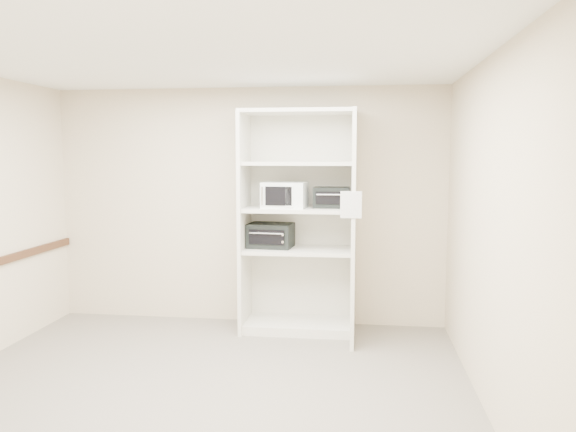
# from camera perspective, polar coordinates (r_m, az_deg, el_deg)

# --- Properties ---
(floor) EXTENTS (4.50, 4.00, 0.01)m
(floor) POSITION_cam_1_polar(r_m,az_deg,el_deg) (4.92, -8.77, -17.08)
(floor) COLOR #6E685C
(floor) RESTS_ON ground
(ceiling) EXTENTS (4.50, 4.00, 0.01)m
(ceiling) POSITION_cam_1_polar(r_m,az_deg,el_deg) (4.59, -9.35, 15.67)
(ceiling) COLOR white
(wall_back) EXTENTS (4.50, 0.02, 2.70)m
(wall_back) POSITION_cam_1_polar(r_m,az_deg,el_deg) (6.49, -4.07, 0.99)
(wall_back) COLOR beige
(wall_back) RESTS_ON ground
(wall_front) EXTENTS (4.50, 0.02, 2.70)m
(wall_front) POSITION_cam_1_polar(r_m,az_deg,el_deg) (2.73, -21.06, -6.73)
(wall_front) COLOR beige
(wall_front) RESTS_ON ground
(wall_right) EXTENTS (0.02, 4.00, 2.70)m
(wall_right) POSITION_cam_1_polar(r_m,az_deg,el_deg) (4.48, 19.75, -1.73)
(wall_right) COLOR beige
(wall_right) RESTS_ON ground
(shelving_unit) EXTENTS (1.24, 0.92, 2.42)m
(shelving_unit) POSITION_cam_1_polar(r_m,az_deg,el_deg) (6.12, 1.52, -1.37)
(shelving_unit) COLOR silver
(shelving_unit) RESTS_ON floor
(microwave) EXTENTS (0.49, 0.39, 0.28)m
(microwave) POSITION_cam_1_polar(r_m,az_deg,el_deg) (6.08, -0.33, 2.16)
(microwave) COLOR white
(microwave) RESTS_ON shelving_unit
(toaster_oven_upper) EXTENTS (0.39, 0.29, 0.22)m
(toaster_oven_upper) POSITION_cam_1_polar(r_m,az_deg,el_deg) (6.11, 4.44, 1.90)
(toaster_oven_upper) COLOR black
(toaster_oven_upper) RESTS_ON shelving_unit
(toaster_oven_lower) EXTENTS (0.51, 0.40, 0.27)m
(toaster_oven_lower) POSITION_cam_1_polar(r_m,az_deg,el_deg) (6.22, -1.76, -1.98)
(toaster_oven_lower) COLOR black
(toaster_oven_lower) RESTS_ON shelving_unit
(paper_sign) EXTENTS (0.20, 0.01, 0.26)m
(paper_sign) POSITION_cam_1_polar(r_m,az_deg,el_deg) (5.43, 6.42, 1.14)
(paper_sign) COLOR white
(paper_sign) RESTS_ON shelving_unit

